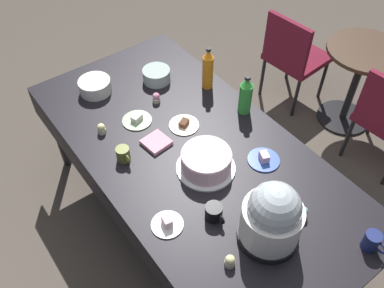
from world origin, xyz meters
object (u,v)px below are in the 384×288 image
object	(u,v)px
cupcake_vanilla	(156,98)
frosted_layer_cake	(206,161)
soda_bottle_lime_soda	(246,96)
cupcake_cocoa	(303,212)
dessert_plate_white	(167,223)
coffee_mug_olive	(123,154)
potluck_table	(192,157)
cupcake_berry	(101,129)
round_cafe_table	(359,73)
slow_cooker	(272,218)
coffee_mug_black	(214,212)
dessert_plate_sage	(137,120)
ceramic_snack_bowl	(95,86)
dessert_plate_cobalt	(264,159)
dessert_plate_cream	(184,124)
maroon_chair_left	(293,54)
glass_salad_bowl	(156,75)
soda_bottle_orange_juice	(208,69)
cupcake_mint	(230,261)
coffee_mug_navy	(372,241)

from	to	relation	value
cupcake_vanilla	frosted_layer_cake	bearing A→B (deg)	-8.05
cupcake_vanilla	soda_bottle_lime_soda	distance (m)	0.57
frosted_layer_cake	cupcake_cocoa	bearing A→B (deg)	20.18
dessert_plate_white	coffee_mug_olive	world-z (taller)	coffee_mug_olive
cupcake_vanilla	soda_bottle_lime_soda	bearing A→B (deg)	44.11
potluck_table	cupcake_berry	distance (m)	0.56
round_cafe_table	frosted_layer_cake	bearing A→B (deg)	-83.12
slow_cooker	cupcake_cocoa	xyz separation A→B (m)	(0.02, 0.22, -0.14)
coffee_mug_black	dessert_plate_sage	bearing A→B (deg)	176.08
ceramic_snack_bowl	dessert_plate_cobalt	world-z (taller)	ceramic_snack_bowl
round_cafe_table	ceramic_snack_bowl	bearing A→B (deg)	-111.59
potluck_table	frosted_layer_cake	world-z (taller)	frosted_layer_cake
coffee_mug_olive	round_cafe_table	xyz separation A→B (m)	(0.12, 2.03, -0.29)
dessert_plate_cream	ceramic_snack_bowl	bearing A→B (deg)	-155.51
cupcake_berry	cupcake_vanilla	xyz separation A→B (m)	(-0.04, 0.41, 0.00)
slow_cooker	dessert_plate_white	xyz separation A→B (m)	(-0.34, -0.35, -0.16)
ceramic_snack_bowl	dessert_plate_sage	size ratio (longest dim) A/B	1.15
dessert_plate_white	maroon_chair_left	size ratio (longest dim) A/B	0.19
glass_salad_bowl	soda_bottle_lime_soda	distance (m)	0.65
frosted_layer_cake	soda_bottle_orange_juice	world-z (taller)	soda_bottle_orange_juice
potluck_table	glass_salad_bowl	world-z (taller)	glass_salad_bowl
potluck_table	coffee_mug_olive	distance (m)	0.40
ceramic_snack_bowl	dessert_plate_white	world-z (taller)	ceramic_snack_bowl
slow_cooker	soda_bottle_orange_juice	xyz separation A→B (m)	(-1.06, 0.47, -0.03)
potluck_table	coffee_mug_black	world-z (taller)	coffee_mug_black
glass_salad_bowl	coffee_mug_black	xyz separation A→B (m)	(1.08, -0.37, -0.00)
cupcake_cocoa	dessert_plate_cobalt	bearing A→B (deg)	165.13
potluck_table	maroon_chair_left	xyz separation A→B (m)	(-0.54, 1.46, -0.20)
ceramic_snack_bowl	coffee_mug_black	distance (m)	1.22
ceramic_snack_bowl	coffee_mug_black	world-z (taller)	ceramic_snack_bowl
dessert_plate_cream	coffee_mug_black	xyz separation A→B (m)	(0.61, -0.26, 0.03)
glass_salad_bowl	cupcake_mint	bearing A→B (deg)	-19.73
frosted_layer_cake	maroon_chair_left	world-z (taller)	frosted_layer_cake
dessert_plate_cream	coffee_mug_black	size ratio (longest dim) A/B	1.44
soda_bottle_lime_soda	soda_bottle_orange_juice	distance (m)	0.33
cupcake_vanilla	dessert_plate_white	bearing A→B (deg)	-30.12
slow_cooker	glass_salad_bowl	distance (m)	1.35
slow_cooker	cupcake_mint	world-z (taller)	slow_cooker
dessert_plate_cobalt	dessert_plate_cream	bearing A→B (deg)	-158.37
cupcake_berry	dessert_plate_cream	bearing A→B (deg)	60.19
potluck_table	slow_cooker	xyz separation A→B (m)	(0.67, -0.05, 0.23)
soda_bottle_lime_soda	slow_cooker	bearing A→B (deg)	-34.44
dessert_plate_cobalt	maroon_chair_left	bearing A→B (deg)	125.53
coffee_mug_olive	cupcake_berry	bearing A→B (deg)	179.56
ceramic_snack_bowl	cupcake_berry	world-z (taller)	ceramic_snack_bowl
glass_salad_bowl	coffee_mug_black	size ratio (longest dim) A/B	1.46
coffee_mug_navy	coffee_mug_black	bearing A→B (deg)	-139.43
cupcake_vanilla	coffee_mug_black	world-z (taller)	coffee_mug_black
soda_bottle_lime_soda	dessert_plate_white	bearing A→B (deg)	-65.12
frosted_layer_cake	soda_bottle_orange_juice	xyz separation A→B (m)	(-0.55, 0.44, 0.08)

